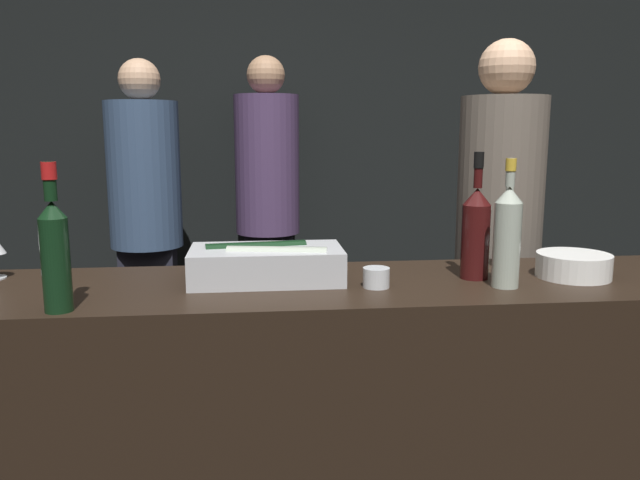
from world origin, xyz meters
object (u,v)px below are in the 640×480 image
at_px(red_wine_bottle_burgundy, 55,249).
at_px(person_blond_tee, 498,242).
at_px(bowl_white, 574,265).
at_px(candle_votive, 376,277).
at_px(person_in_hoodie, 268,202).
at_px(rose_wine_bottle, 507,234).
at_px(red_wine_bottle_black_foil, 476,230).
at_px(person_grey_polo, 146,214).
at_px(white_wine_bottle, 508,228).
at_px(ice_bin_with_bottles, 266,263).

distance_m(red_wine_bottle_burgundy, person_blond_tee, 1.65).
bearing_deg(person_blond_tee, bowl_white, -93.70).
xyz_separation_m(candle_votive, person_in_hoodie, (-0.26, 1.87, -0.00)).
distance_m(rose_wine_bottle, person_blond_tee, 0.76).
bearing_deg(candle_votive, red_wine_bottle_black_foil, 13.67).
bearing_deg(candle_votive, person_in_hoodie, 97.89).
bearing_deg(bowl_white, person_blond_tee, 88.85).
distance_m(person_blond_tee, person_grey_polo, 1.81).
bearing_deg(white_wine_bottle, person_in_hoodie, 113.27).
bearing_deg(rose_wine_bottle, bowl_white, 19.47).
height_order(ice_bin_with_bottles, candle_votive, ice_bin_with_bottles).
xyz_separation_m(candle_votive, red_wine_bottle_burgundy, (-0.81, -0.15, 0.12)).
xyz_separation_m(ice_bin_with_bottles, person_blond_tee, (0.92, 0.56, -0.06)).
relative_size(red_wine_bottle_burgundy, person_in_hoodie, 0.20).
bearing_deg(person_blond_tee, candle_votive, -135.51).
relative_size(bowl_white, candle_votive, 2.87).
distance_m(red_wine_bottle_burgundy, person_grey_polo, 1.81).
xyz_separation_m(red_wine_bottle_black_foil, rose_wine_bottle, (0.05, -0.11, 0.01)).
distance_m(candle_votive, person_grey_polo, 1.88).
relative_size(bowl_white, red_wine_bottle_black_foil, 0.58).
bearing_deg(person_grey_polo, white_wine_bottle, 104.66).
bearing_deg(rose_wine_bottle, white_wine_bottle, 66.81).
xyz_separation_m(ice_bin_with_bottles, bowl_white, (0.91, -0.05, -0.02)).
distance_m(bowl_white, rose_wine_bottle, 0.28).
xyz_separation_m(bowl_white, person_blond_tee, (0.01, 0.61, -0.04)).
bearing_deg(bowl_white, rose_wine_bottle, -160.53).
height_order(candle_votive, person_grey_polo, person_grey_polo).
xyz_separation_m(candle_votive, red_wine_bottle_black_foil, (0.31, 0.08, 0.12)).
bearing_deg(red_wine_bottle_burgundy, rose_wine_bottle, 5.55).
relative_size(ice_bin_with_bottles, person_in_hoodie, 0.24).
height_order(red_wine_bottle_burgundy, person_in_hoodie, person_in_hoodie).
bearing_deg(person_in_hoodie, rose_wine_bottle, 26.65).
relative_size(red_wine_bottle_burgundy, person_grey_polo, 0.20).
distance_m(red_wine_bottle_black_foil, person_in_hoodie, 1.88).
xyz_separation_m(ice_bin_with_bottles, red_wine_bottle_burgundy, (-0.51, -0.25, 0.10)).
height_order(candle_votive, red_wine_bottle_black_foil, red_wine_bottle_black_foil).
height_order(red_wine_bottle_black_foil, red_wine_bottle_burgundy, red_wine_bottle_black_foil).
distance_m(white_wine_bottle, red_wine_bottle_burgundy, 1.31).
relative_size(white_wine_bottle, person_blond_tee, 0.19).
bearing_deg(candle_votive, person_blond_tee, 47.04).
distance_m(ice_bin_with_bottles, person_blond_tee, 1.08).
distance_m(candle_votive, person_blond_tee, 0.91).
relative_size(ice_bin_with_bottles, bowl_white, 2.03).
distance_m(ice_bin_with_bottles, red_wine_bottle_burgundy, 0.58).
distance_m(ice_bin_with_bottles, person_in_hoodie, 1.76).
bearing_deg(candle_votive, red_wine_bottle_burgundy, -169.78).
height_order(candle_votive, person_blond_tee, person_blond_tee).
xyz_separation_m(candle_votive, person_blond_tee, (0.62, 0.66, -0.03)).
height_order(ice_bin_with_bottles, white_wine_bottle, white_wine_bottle).
bearing_deg(candle_votive, white_wine_bottle, 23.44).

